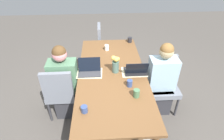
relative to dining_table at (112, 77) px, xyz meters
The scene contains 17 objects.
ground_plane 0.68m from the dining_table, ahead, with size 10.00×10.00×0.00m, color #4C4742.
dining_table is the anchor object (origin of this frame).
chair_far_left_near 0.78m from the dining_table, 94.04° to the left, with size 0.44×0.44×0.90m.
person_far_left_near 0.72m from the dining_table, 88.29° to the left, with size 0.36×0.40×1.19m.
chair_near_left_mid 0.83m from the dining_table, 84.56° to the right, with size 0.44×0.44×0.90m.
person_near_left_mid 0.76m from the dining_table, 89.84° to the right, with size 0.36×0.40×1.19m.
chair_head_right_left_far 1.46m from the dining_table, ahead, with size 0.44×0.44×0.90m.
flower_vase 0.22m from the dining_table, 63.72° to the right, with size 0.10×0.12×0.27m.
placemat_far_left_near 0.33m from the dining_table, 88.32° to the left, with size 0.36×0.26×0.00m, color beige.
placemat_near_left_mid 0.33m from the dining_table, 89.83° to the right, with size 0.36×0.26×0.00m, color beige.
laptop_far_left_near 0.34m from the dining_table, 84.69° to the left, with size 0.22×0.32×0.20m.
laptop_near_left_mid 0.36m from the dining_table, 94.09° to the right, with size 0.22×0.32×0.21m.
coffee_mug_near_left 0.39m from the dining_table, 145.83° to the right, with size 0.07×0.07×0.09m, color #33477A.
coffee_mug_near_right 0.59m from the dining_table, 152.89° to the right, with size 0.08×0.08×0.10m, color #47704C.
coffee_mug_centre_left 1.05m from the dining_table, 22.12° to the right, with size 0.08×0.08×0.10m, color #232328.
coffee_mug_centre_right 0.70m from the dining_table, ahead, with size 0.07×0.07×0.10m, color white.
coffee_mug_far_left 0.81m from the dining_table, 154.03° to the left, with size 0.08×0.08×0.08m, color #33477A.
Camera 1 is at (-2.17, 0.14, 2.31)m, focal length 29.80 mm.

